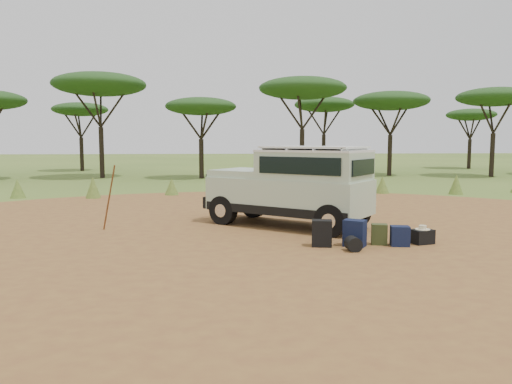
{
  "coord_description": "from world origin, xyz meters",
  "views": [
    {
      "loc": [
        -1.16,
        -11.76,
        2.31
      ],
      "look_at": [
        -0.15,
        0.65,
        1.0
      ],
      "focal_mm": 35.0,
      "sensor_mm": 36.0,
      "label": 1
    }
  ],
  "objects": [
    {
      "name": "grass_fringe",
      "position": [
        0.12,
        8.67,
        0.4
      ],
      "size": [
        36.6,
        1.6,
        0.9
      ],
      "color": "#4B6925",
      "rests_on": "ground"
    },
    {
      "name": "stuff_sack",
      "position": [
        1.68,
        -1.8,
        0.15
      ],
      "size": [
        0.32,
        0.32,
        0.31
      ],
      "primitive_type": "cylinder",
      "rotation": [
        1.57,
        0.0,
        0.04
      ],
      "color": "black",
      "rests_on": "ground"
    },
    {
      "name": "backpack_navy",
      "position": [
        1.83,
        -1.35,
        0.29
      ],
      "size": [
        0.55,
        0.51,
        0.59
      ],
      "primitive_type": "cube",
      "rotation": [
        0.0,
        0.0,
        -0.58
      ],
      "color": "#111E36",
      "rests_on": "ground"
    },
    {
      "name": "hard_case",
      "position": [
        3.41,
        -1.19,
        0.16
      ],
      "size": [
        0.53,
        0.45,
        0.32
      ],
      "primitive_type": "cube",
      "rotation": [
        0.0,
        0.0,
        0.31
      ],
      "color": "black",
      "rests_on": "ground"
    },
    {
      "name": "dirt_clearing",
      "position": [
        0.0,
        0.0,
        0.0
      ],
      "size": [
        23.0,
        23.0,
        0.01
      ],
      "primitive_type": "cylinder",
      "color": "olive",
      "rests_on": "ground"
    },
    {
      "name": "backpack_olive",
      "position": [
        2.42,
        -1.21,
        0.23
      ],
      "size": [
        0.38,
        0.32,
        0.47
      ],
      "primitive_type": "cube",
      "rotation": [
        0.0,
        0.0,
        -0.24
      ],
      "color": "#36441F",
      "rests_on": "ground"
    },
    {
      "name": "acacia_treeline",
      "position": [
        0.75,
        19.81,
        4.87
      ],
      "size": [
        46.7,
        13.2,
        6.26
      ],
      "color": "black",
      "rests_on": "ground"
    },
    {
      "name": "duffel_navy",
      "position": [
        2.82,
        -1.38,
        0.22
      ],
      "size": [
        0.44,
        0.37,
        0.44
      ],
      "primitive_type": "cube",
      "rotation": [
        0.0,
        0.0,
        -0.19
      ],
      "color": "#111E36",
      "rests_on": "ground"
    },
    {
      "name": "safari_vehicle",
      "position": [
        0.88,
        1.26,
        1.03
      ],
      "size": [
        4.5,
        4.04,
        2.14
      ],
      "rotation": [
        0.0,
        0.0,
        -0.66
      ],
      "color": "#AABEA2",
      "rests_on": "ground"
    },
    {
      "name": "ground",
      "position": [
        0.0,
        0.0,
        0.0
      ],
      "size": [
        140.0,
        140.0,
        0.0
      ],
      "primitive_type": "plane",
      "color": "#4B6925",
      "rests_on": "ground"
    },
    {
      "name": "safari_hat",
      "position": [
        3.41,
        -1.19,
        0.36
      ],
      "size": [
        0.33,
        0.33,
        0.1
      ],
      "color": "beige",
      "rests_on": "hard_case"
    },
    {
      "name": "walking_staff",
      "position": [
        -3.87,
        1.08,
        0.84
      ],
      "size": [
        0.42,
        0.25,
        1.68
      ],
      "primitive_type": "cylinder",
      "rotation": [
        0.24,
        0.0,
        1.08
      ],
      "color": "brown",
      "rests_on": "ground"
    },
    {
      "name": "backpack_black",
      "position": [
        1.12,
        -1.28,
        0.29
      ],
      "size": [
        0.47,
        0.38,
        0.58
      ],
      "primitive_type": "cube",
      "rotation": [
        0.0,
        0.0,
        -0.18
      ],
      "color": "black",
      "rests_on": "ground"
    }
  ]
}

